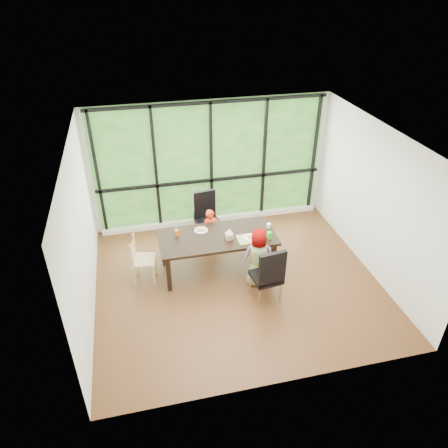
{
  "coord_description": "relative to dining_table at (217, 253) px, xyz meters",
  "views": [
    {
      "loc": [
        -1.58,
        -5.75,
        4.92
      ],
      "look_at": [
        -0.16,
        0.32,
        1.05
      ],
      "focal_mm": 33.76,
      "sensor_mm": 36.0,
      "label": 1
    }
  ],
  "objects": [
    {
      "name": "ground",
      "position": [
        0.26,
        -0.42,
        -0.38
      ],
      "size": [
        5.0,
        5.0,
        0.0
      ],
      "primitive_type": "plane",
      "color": "black",
      "rests_on": "ground"
    },
    {
      "name": "back_wall",
      "position": [
        0.26,
        1.83,
        0.98
      ],
      "size": [
        5.0,
        0.0,
        5.0
      ],
      "primitive_type": "plane",
      "rotation": [
        1.57,
        0.0,
        0.0
      ],
      "color": "silver",
      "rests_on": "ground"
    },
    {
      "name": "foliage_backdrop",
      "position": [
        0.26,
        1.81,
        0.98
      ],
      "size": [
        4.8,
        0.02,
        2.65
      ],
      "primitive_type": "cube",
      "color": "#204D17",
      "rests_on": "back_wall"
    },
    {
      "name": "window_mullions",
      "position": [
        0.26,
        1.77,
        0.98
      ],
      "size": [
        4.8,
        0.06,
        2.65
      ],
      "primitive_type": null,
      "color": "black",
      "rests_on": "back_wall"
    },
    {
      "name": "window_sill",
      "position": [
        0.26,
        1.73,
        -0.33
      ],
      "size": [
        4.8,
        0.12,
        0.1
      ],
      "primitive_type": "cube",
      "color": "silver",
      "rests_on": "ground"
    },
    {
      "name": "dining_table",
      "position": [
        0.0,
        0.0,
        0.0
      ],
      "size": [
        2.18,
        1.16,
        0.75
      ],
      "primitive_type": "cube",
      "rotation": [
        0.0,
        0.0,
        0.09
      ],
      "color": "black",
      "rests_on": "ground"
    },
    {
      "name": "chair_window_leather",
      "position": [
        0.01,
        0.96,
        0.17
      ],
      "size": [
        0.52,
        0.52,
        1.08
      ],
      "primitive_type": "cube",
      "rotation": [
        0.0,
        0.0,
        0.14
      ],
      "color": "black",
      "rests_on": "ground"
    },
    {
      "name": "chair_interior_leather",
      "position": [
        0.62,
        -0.97,
        0.17
      ],
      "size": [
        0.51,
        0.51,
        1.08
      ],
      "primitive_type": "cube",
      "rotation": [
        0.0,
        0.0,
        3.26
      ],
      "color": "black",
      "rests_on": "ground"
    },
    {
      "name": "chair_end_beech",
      "position": [
        -1.34,
        -0.01,
        0.08
      ],
      "size": [
        0.47,
        0.48,
        0.9
      ],
      "primitive_type": "cube",
      "rotation": [
        0.0,
        0.0,
        1.4
      ],
      "color": "tan",
      "rests_on": "ground"
    },
    {
      "name": "child_toddler",
      "position": [
        0.0,
        0.59,
        0.1
      ],
      "size": [
        0.37,
        0.26,
        0.94
      ],
      "primitive_type": "imported",
      "rotation": [
        0.0,
        0.0,
        0.1
      ],
      "color": "red",
      "rests_on": "ground"
    },
    {
      "name": "child_older",
      "position": [
        0.62,
        -0.55,
        0.18
      ],
      "size": [
        0.6,
        0.44,
        1.12
      ],
      "primitive_type": "imported",
      "rotation": [
        0.0,
        0.0,
        2.99
      ],
      "color": "slate",
      "rests_on": "ground"
    },
    {
      "name": "placemat",
      "position": [
        0.55,
        -0.22,
        0.38
      ],
      "size": [
        0.44,
        0.32,
        0.01
      ],
      "primitive_type": "cube",
      "color": "tan",
      "rests_on": "dining_table"
    },
    {
      "name": "plate_far",
      "position": [
        -0.26,
        0.24,
        0.38
      ],
      "size": [
        0.25,
        0.25,
        0.02
      ],
      "primitive_type": "cylinder",
      "color": "white",
      "rests_on": "dining_table"
    },
    {
      "name": "plate_near",
      "position": [
        0.56,
        -0.2,
        0.38
      ],
      "size": [
        0.25,
        0.25,
        0.02
      ],
      "primitive_type": "cylinder",
      "color": "white",
      "rests_on": "dining_table"
    },
    {
      "name": "orange_cup",
      "position": [
        -0.71,
        0.18,
        0.43
      ],
      "size": [
        0.07,
        0.07,
        0.11
      ],
      "primitive_type": "cylinder",
      "color": "#FD5A03",
      "rests_on": "dining_table"
    },
    {
      "name": "green_cup",
      "position": [
        0.88,
        -0.28,
        0.44
      ],
      "size": [
        0.08,
        0.08,
        0.13
      ],
      "primitive_type": "cylinder",
      "color": "green",
      "rests_on": "dining_table"
    },
    {
      "name": "white_mug",
      "position": [
        0.99,
        0.07,
        0.41
      ],
      "size": [
        0.08,
        0.08,
        0.08
      ],
      "primitive_type": "cylinder",
      "color": "white",
      "rests_on": "dining_table"
    },
    {
      "name": "tissue_box",
      "position": [
        0.19,
        -0.14,
        0.43
      ],
      "size": [
        0.13,
        0.13,
        0.11
      ],
      "primitive_type": "cube",
      "color": "tan",
      "rests_on": "dining_table"
    },
    {
      "name": "crepe_rolls_far",
      "position": [
        -0.26,
        0.24,
        0.41
      ],
      "size": [
        0.2,
        0.12,
        0.04
      ],
      "primitive_type": null,
      "color": "tan",
      "rests_on": "plate_far"
    },
    {
      "name": "crepe_rolls_near",
      "position": [
        0.56,
        -0.2,
        0.41
      ],
      "size": [
        0.1,
        0.12,
        0.04
      ],
      "primitive_type": null,
      "color": "tan",
      "rests_on": "plate_near"
    },
    {
      "name": "straw_white",
      "position": [
        -0.71,
        0.18,
        0.53
      ],
      "size": [
        0.01,
        0.04,
        0.2
      ],
      "primitive_type": "cylinder",
      "rotation": [
        0.14,
        0.0,
        0.0
      ],
      "color": "white",
      "rests_on": "orange_cup"
    },
    {
      "name": "straw_pink",
      "position": [
        0.88,
        -0.28,
        0.54
      ],
      "size": [
        0.01,
        0.04,
        0.2
      ],
      "primitive_type": "cylinder",
      "rotation": [
        0.14,
        0.0,
        0.0
      ],
      "color": "pink",
      "rests_on": "green_cup"
    },
    {
      "name": "tissue",
      "position": [
        0.19,
        -0.14,
        0.54
      ],
      "size": [
        0.12,
        0.12,
        0.11
      ],
      "primitive_type": "cone",
      "color": "white",
      "rests_on": "tissue_box"
    }
  ]
}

